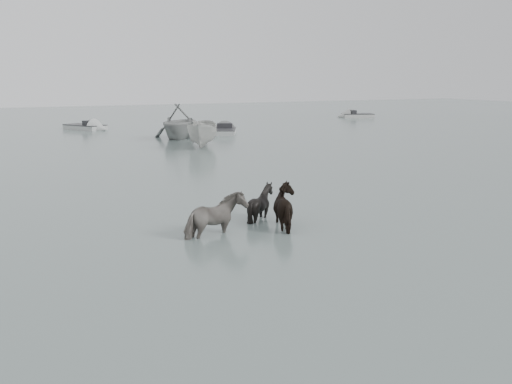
% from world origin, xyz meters
% --- Properties ---
extents(ground, '(140.00, 140.00, 0.00)m').
position_xyz_m(ground, '(0.00, 0.00, 0.00)').
color(ground, '#556562').
rests_on(ground, ground).
extents(pony_pinto, '(1.96, 1.36, 1.51)m').
position_xyz_m(pony_pinto, '(-2.43, 0.74, 0.76)').
color(pony_pinto, black).
rests_on(pony_pinto, ground).
extents(pony_dark, '(1.47, 1.64, 1.47)m').
position_xyz_m(pony_dark, '(-0.14, 0.76, 0.73)').
color(pony_dark, black).
rests_on(pony_dark, ground).
extents(pony_black, '(1.30, 1.17, 1.39)m').
position_xyz_m(pony_black, '(-0.51, 1.93, 0.69)').
color(pony_black, black).
rests_on(pony_black, ground).
extents(rowboat_trail, '(6.21, 6.30, 2.52)m').
position_xyz_m(rowboat_trail, '(3.90, 24.29, 1.26)').
color(rowboat_trail, '#9A9C9A').
rests_on(rowboat_trail, ground).
extents(boat_small, '(3.45, 4.76, 1.73)m').
position_xyz_m(boat_small, '(3.80, 19.31, 0.86)').
color(boat_small, '#B6B5B0').
rests_on(boat_small, ground).
extents(skiff_port, '(3.36, 4.80, 0.75)m').
position_xyz_m(skiff_port, '(7.78, 25.92, 0.38)').
color(skiff_port, '#A9ABA8').
rests_on(skiff_port, ground).
extents(skiff_mid, '(3.91, 4.92, 0.75)m').
position_xyz_m(skiff_mid, '(-1.03, 33.84, 0.38)').
color(skiff_mid, '#A8ABA8').
rests_on(skiff_mid, ground).
extents(skiff_star, '(4.52, 2.85, 0.75)m').
position_xyz_m(skiff_star, '(26.36, 35.81, 0.38)').
color(skiff_star, '#ABABA6').
rests_on(skiff_star, ground).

